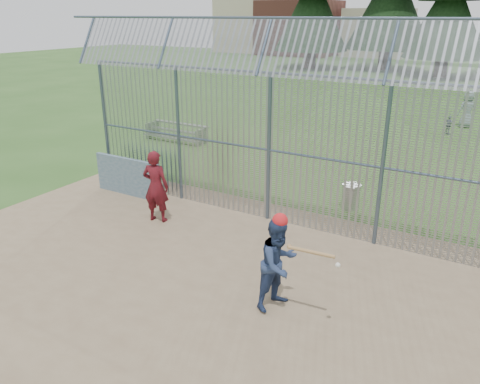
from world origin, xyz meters
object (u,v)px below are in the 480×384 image
Objects in this scene: trash_can at (351,196)px; dugout_wall at (128,177)px; bleacher at (176,132)px; batter at (279,264)px; onlooker at (156,186)px.

dugout_wall is at bearing -158.37° from trash_can.
bleacher is (-9.28, 3.66, 0.03)m from trash_can.
onlooker is at bearing 85.99° from batter.
dugout_wall is at bearing -40.86° from onlooker.
batter is 13.31m from bleacher.
batter is at bearing 143.89° from onlooker.
batter is (6.70, -3.00, 0.32)m from dugout_wall.
batter is at bearing -86.45° from trash_can.
onlooker is (2.05, -1.06, 0.40)m from dugout_wall.
onlooker is at bearing -140.21° from trash_can.
onlooker is at bearing -55.50° from bleacher.
dugout_wall is 1.36× the size of batter.
batter is at bearing -43.66° from bleacher.
trash_can is (4.30, 3.58, -0.64)m from onlooker.
bleacher is (-4.98, 7.25, -0.61)m from onlooker.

